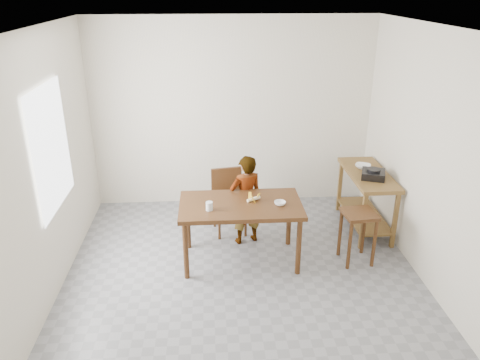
{
  "coord_description": "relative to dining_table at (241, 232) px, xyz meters",
  "views": [
    {
      "loc": [
        -0.34,
        -4.5,
        3.08
      ],
      "look_at": [
        0.0,
        0.4,
        1.0
      ],
      "focal_mm": 35.0,
      "sensor_mm": 36.0,
      "label": 1
    }
  ],
  "objects": [
    {
      "name": "floor",
      "position": [
        0.0,
        -0.3,
        -0.4
      ],
      "size": [
        4.0,
        4.0,
        0.04
      ],
      "primitive_type": "cube",
      "color": "slate",
      "rests_on": "ground"
    },
    {
      "name": "ceiling",
      "position": [
        0.0,
        -0.3,
        2.35
      ],
      "size": [
        4.0,
        4.0,
        0.04
      ],
      "primitive_type": "cube",
      "color": "white",
      "rests_on": "wall_back"
    },
    {
      "name": "wall_back",
      "position": [
        0.0,
        1.72,
        0.98
      ],
      "size": [
        4.0,
        0.04,
        2.7
      ],
      "primitive_type": "cube",
      "color": "beige",
      "rests_on": "ground"
    },
    {
      "name": "wall_front",
      "position": [
        0.0,
        -2.32,
        0.98
      ],
      "size": [
        4.0,
        0.04,
        2.7
      ],
      "primitive_type": "cube",
      "color": "beige",
      "rests_on": "ground"
    },
    {
      "name": "wall_left",
      "position": [
        -2.02,
        -0.3,
        0.98
      ],
      "size": [
        0.04,
        4.0,
        2.7
      ],
      "primitive_type": "cube",
      "color": "beige",
      "rests_on": "ground"
    },
    {
      "name": "wall_right",
      "position": [
        2.02,
        -0.3,
        0.98
      ],
      "size": [
        0.04,
        4.0,
        2.7
      ],
      "primitive_type": "cube",
      "color": "beige",
      "rests_on": "ground"
    },
    {
      "name": "window_pane",
      "position": [
        -1.97,
        -0.1,
        1.12
      ],
      "size": [
        0.02,
        1.1,
        1.3
      ],
      "primitive_type": "cube",
      "color": "white",
      "rests_on": "wall_left"
    },
    {
      "name": "dining_table",
      "position": [
        0.0,
        0.0,
        0.0
      ],
      "size": [
        1.4,
        0.8,
        0.75
      ],
      "primitive_type": null,
      "color": "#422611",
      "rests_on": "floor"
    },
    {
      "name": "prep_counter",
      "position": [
        1.72,
        0.7,
        0.03
      ],
      "size": [
        0.5,
        1.2,
        0.8
      ],
      "primitive_type": null,
      "color": "brown",
      "rests_on": "floor"
    },
    {
      "name": "child",
      "position": [
        0.1,
        0.44,
        0.21
      ],
      "size": [
        0.5,
        0.41,
        1.17
      ],
      "primitive_type": "imported",
      "rotation": [
        0.0,
        0.0,
        3.49
      ],
      "color": "white",
      "rests_on": "floor"
    },
    {
      "name": "dining_chair",
      "position": [
        -0.1,
        0.71,
        0.05
      ],
      "size": [
        0.47,
        0.47,
        0.84
      ],
      "primitive_type": null,
      "rotation": [
        0.0,
        0.0,
        0.17
      ],
      "color": "#422611",
      "rests_on": "floor"
    },
    {
      "name": "stool",
      "position": [
        1.37,
        -0.11,
        -0.05
      ],
      "size": [
        0.4,
        0.4,
        0.64
      ],
      "primitive_type": null,
      "rotation": [
        0.0,
        0.0,
        0.1
      ],
      "color": "#422611",
      "rests_on": "floor"
    },
    {
      "name": "glass_tumbler",
      "position": [
        -0.36,
        -0.14,
        0.42
      ],
      "size": [
        0.08,
        0.08,
        0.1
      ],
      "primitive_type": "cylinder",
      "rotation": [
        0.0,
        0.0,
        0.08
      ],
      "color": "silver",
      "rests_on": "dining_table"
    },
    {
      "name": "small_bowl",
      "position": [
        0.44,
        -0.07,
        0.4
      ],
      "size": [
        0.17,
        0.17,
        0.04
      ],
      "primitive_type": "imported",
      "rotation": [
        0.0,
        0.0,
        0.31
      ],
      "color": "white",
      "rests_on": "dining_table"
    },
    {
      "name": "banana",
      "position": [
        0.15,
        0.06,
        0.41
      ],
      "size": [
        0.22,
        0.2,
        0.07
      ],
      "primitive_type": null,
      "rotation": [
        0.0,
        0.0,
        0.43
      ],
      "color": "gold",
      "rests_on": "dining_table"
    },
    {
      "name": "serving_bowl",
      "position": [
        1.69,
        0.87,
        0.45
      ],
      "size": [
        0.27,
        0.27,
        0.05
      ],
      "primitive_type": "imported",
      "rotation": [
        0.0,
        0.0,
        -0.41
      ],
      "color": "white",
      "rests_on": "prep_counter"
    },
    {
      "name": "gas_burner",
      "position": [
        1.72,
        0.53,
        0.47
      ],
      "size": [
        0.36,
        0.36,
        0.09
      ],
      "primitive_type": "cube",
      "rotation": [
        0.0,
        0.0,
        -0.35
      ],
      "color": "black",
      "rests_on": "prep_counter"
    }
  ]
}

